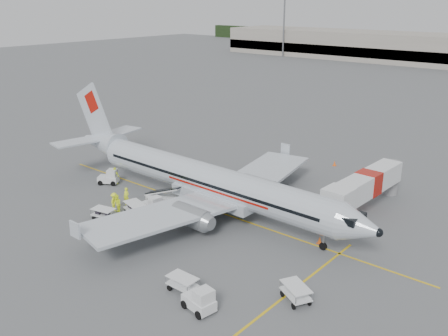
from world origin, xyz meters
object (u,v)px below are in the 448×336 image
Objects in this scene: jet_bridge at (367,191)px; aircraft at (210,160)px; tug_fore at (199,298)px; belt_loader at (165,191)px; tug_mid at (152,203)px; tug_aft at (108,177)px.

aircraft is at bearing -137.55° from jet_bridge.
jet_bridge reaches higher than tug_fore.
jet_bridge is 2.72× the size of belt_loader.
tug_fore is 1.09× the size of tug_mid.
aircraft is at bearing -24.49° from tug_aft.
tug_fore is (14.76, -11.07, -0.56)m from belt_loader.
tug_aft is (-9.27, 0.00, -0.60)m from belt_loader.
tug_fore reaches higher than tug_aft.
aircraft reaches higher than tug_aft.
jet_bridge is at bearing -7.27° from tug_aft.
tug_aft is (-24.03, 11.07, -0.04)m from tug_fore.
tug_aft is at bearing 176.15° from tug_mid.
aircraft is 2.59× the size of jet_bridge.
jet_bridge is 21.06m from tug_mid.
belt_loader is 2.55× the size of tug_mid.
aircraft is 17.28m from tug_fore.
jet_bridge is 23.11m from tug_fore.
tug_mid is 0.96× the size of tug_aft.
belt_loader is at bearing -154.29° from aircraft.
tug_aft is at bearing 164.65° from tug_fore.
tug_mid is (0.19, -1.96, -0.63)m from belt_loader.
aircraft is 14.32m from tug_aft.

